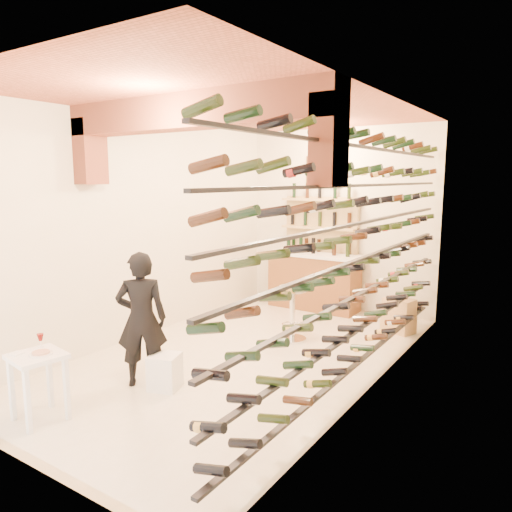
{
  "coord_description": "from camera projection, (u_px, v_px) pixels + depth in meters",
  "views": [
    {
      "loc": [
        3.5,
        -5.01,
        2.32
      ],
      "look_at": [
        0.0,
        0.3,
        1.3
      ],
      "focal_mm": 33.88,
      "sensor_mm": 36.0,
      "label": 1
    }
  ],
  "objects": [
    {
      "name": "ground",
      "position": [
        244.0,
        356.0,
        6.4
      ],
      "size": [
        6.0,
        6.0,
        0.0
      ],
      "primitive_type": "plane",
      "color": "beige",
      "rests_on": "ground"
    },
    {
      "name": "room_shell",
      "position": [
        231.0,
        185.0,
        5.83
      ],
      "size": [
        3.52,
        6.02,
        3.21
      ],
      "color": "silver",
      "rests_on": "ground"
    },
    {
      "name": "wine_rack",
      "position": [
        357.0,
        250.0,
        5.32
      ],
      "size": [
        0.32,
        5.7,
        2.56
      ],
      "color": "black",
      "rests_on": "ground"
    },
    {
      "name": "back_counter",
      "position": [
        314.0,
        279.0,
        8.66
      ],
      "size": [
        1.7,
        0.62,
        1.29
      ],
      "color": "brown",
      "rests_on": "ground"
    },
    {
      "name": "back_shelving",
      "position": [
        321.0,
        243.0,
        8.76
      ],
      "size": [
        1.4,
        0.31,
        2.73
      ],
      "color": "tan",
      "rests_on": "ground"
    },
    {
      "name": "tasting_table",
      "position": [
        38.0,
        366.0,
        4.62
      ],
      "size": [
        0.53,
        0.53,
        0.81
      ],
      "rotation": [
        0.0,
        0.0,
        -0.17
      ],
      "color": "white",
      "rests_on": "ground"
    },
    {
      "name": "white_stool",
      "position": [
        165.0,
        371.0,
        5.38
      ],
      "size": [
        0.4,
        0.4,
        0.39
      ],
      "primitive_type": "cube",
      "rotation": [
        0.0,
        0.0,
        0.33
      ],
      "color": "white",
      "rests_on": "ground"
    },
    {
      "name": "person",
      "position": [
        141.0,
        319.0,
        5.4
      ],
      "size": [
        0.66,
        0.65,
        1.53
      ],
      "primitive_type": "imported",
      "rotation": [
        0.0,
        0.0,
        3.87
      ],
      "color": "black",
      "rests_on": "ground"
    },
    {
      "name": "chrome_barstool",
      "position": [
        292.0,
        309.0,
        6.95
      ],
      "size": [
        0.41,
        0.41,
        0.8
      ],
      "rotation": [
        0.0,
        0.0,
        0.42
      ],
      "color": "silver",
      "rests_on": "ground"
    },
    {
      "name": "crate_lower",
      "position": [
        398.0,
        323.0,
        7.38
      ],
      "size": [
        0.52,
        0.44,
        0.27
      ],
      "primitive_type": "cube",
      "rotation": [
        0.0,
        0.0,
        -0.32
      ],
      "color": "tan",
      "rests_on": "ground"
    },
    {
      "name": "crate_upper",
      "position": [
        399.0,
        307.0,
        7.34
      ],
      "size": [
        0.49,
        0.39,
        0.25
      ],
      "primitive_type": "cube",
      "rotation": [
        0.0,
        0.0,
        -0.25
      ],
      "color": "tan",
      "rests_on": "crate_lower"
    }
  ]
}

